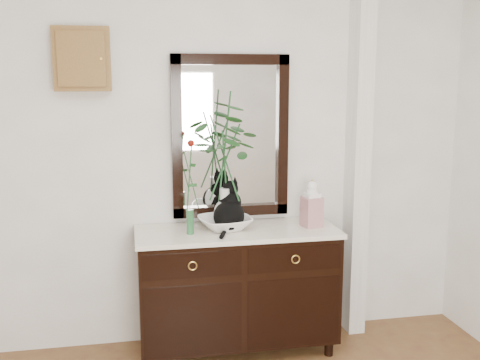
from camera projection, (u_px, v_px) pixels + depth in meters
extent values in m
cube|color=white|center=(216.00, 150.00, 3.82)|extent=(3.60, 0.04, 2.70)
cube|color=white|center=(358.00, 148.00, 3.94)|extent=(0.12, 0.20, 2.70)
cube|color=black|center=(237.00, 286.00, 3.76)|extent=(1.30, 0.50, 0.82)
cube|color=white|center=(237.00, 232.00, 3.69)|extent=(1.33, 0.52, 0.03)
cube|color=black|center=(231.00, 137.00, 3.81)|extent=(0.80, 0.06, 1.10)
cube|color=white|center=(230.00, 136.00, 3.83)|extent=(0.66, 0.01, 0.96)
cube|color=brown|center=(82.00, 59.00, 3.52)|extent=(0.35, 0.10, 0.40)
imported|color=white|center=(225.00, 223.00, 3.69)|extent=(0.41, 0.41, 0.08)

